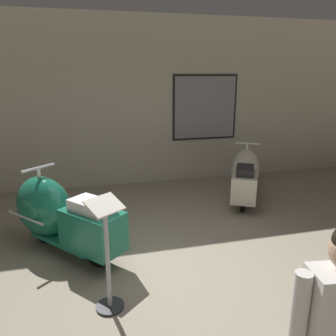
# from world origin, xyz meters

# --- Properties ---
(ground_plane) EXTENTS (60.00, 60.00, 0.00)m
(ground_plane) POSITION_xyz_m (0.00, 0.00, 0.00)
(ground_plane) COLOR gray
(showroom_back_wall) EXTENTS (18.00, 0.24, 3.32)m
(showroom_back_wall) POSITION_xyz_m (0.01, 3.52, 1.66)
(showroom_back_wall) COLOR #BCB29E
(showroom_back_wall) RESTS_ON ground
(scooter_0) EXTENTS (1.53, 1.66, 1.07)m
(scooter_0) POSITION_xyz_m (-1.25, 0.94, 0.49)
(scooter_0) COLOR black
(scooter_0) RESTS_ON ground
(scooter_1) EXTENTS (1.17, 1.63, 0.98)m
(scooter_1) POSITION_xyz_m (1.95, 2.07, 0.45)
(scooter_1) COLOR black
(scooter_1) RESTS_ON ground
(info_stanchion) EXTENTS (0.39, 0.37, 1.15)m
(info_stanchion) POSITION_xyz_m (-0.72, -0.39, 0.48)
(info_stanchion) COLOR #333338
(info_stanchion) RESTS_ON ground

